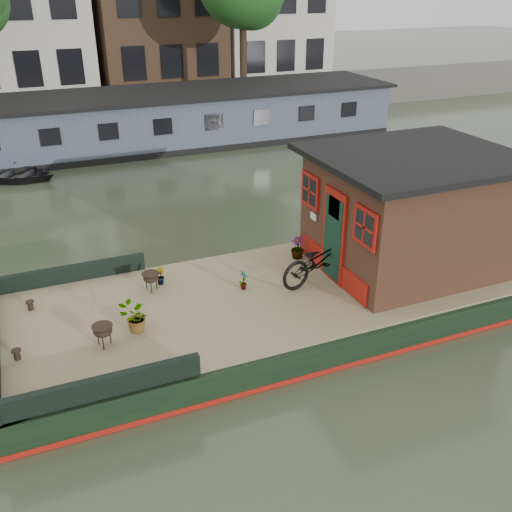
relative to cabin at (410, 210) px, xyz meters
name	(u,v)px	position (x,y,z in m)	size (l,w,h in m)	color
ground	(312,310)	(-2.19, 0.00, -1.88)	(120.00, 120.00, 0.00)	#2F3924
houseboat_hull	(252,311)	(-3.52, 0.00, -1.60)	(14.01, 4.02, 0.60)	black
houseboat_deck	(313,283)	(-2.19, 0.00, -1.25)	(11.80, 3.80, 0.05)	#8E7E58
bow_bulwark	(48,328)	(-7.25, 0.00, -1.05)	(3.00, 4.00, 0.35)	black
cabin	(410,210)	(0.00, 0.00, 0.00)	(4.00, 3.50, 2.42)	black
bicycle	(320,260)	(-2.06, 0.00, -0.75)	(0.64, 1.83, 0.96)	black
potted_plant_a	(243,280)	(-3.59, 0.27, -1.02)	(0.22, 0.15, 0.42)	brown
potted_plant_b	(160,276)	(-5.04, 1.12, -1.06)	(0.19, 0.15, 0.35)	brown
potted_plant_c	(135,318)	(-5.85, -0.40, -0.95)	(0.50, 0.43, 0.55)	maroon
potted_plant_d	(297,248)	(-1.99, 1.12, -0.98)	(0.28, 0.28, 0.50)	maroon
brazier_front	(103,336)	(-6.43, -0.61, -1.03)	(0.37, 0.37, 0.39)	black
brazier_rear	(151,282)	(-5.27, 0.92, -1.03)	(0.36, 0.36, 0.39)	black
bollard_port	(30,305)	(-7.50, 1.08, -1.14)	(0.15, 0.15, 0.18)	black
bollard_stbd	(17,355)	(-7.79, -0.46, -1.14)	(0.16, 0.16, 0.18)	black
dinghy	(9,170)	(-7.68, 11.50, -1.55)	(2.28, 3.19, 0.66)	black
far_houseboat	(151,121)	(-2.19, 14.00, -0.91)	(20.40, 4.40, 2.11)	#494F61
quay	(122,105)	(-2.19, 20.50, -1.43)	(60.00, 6.00, 0.90)	#47443F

